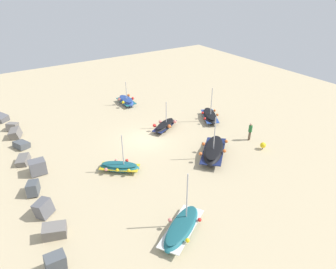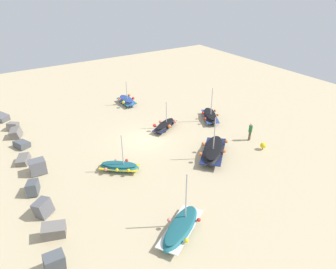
% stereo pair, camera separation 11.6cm
% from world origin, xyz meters
% --- Properties ---
extents(ground_plane, '(58.14, 58.14, 0.00)m').
position_xyz_m(ground_plane, '(0.00, 0.00, 0.00)').
color(ground_plane, '#C6B289').
extents(fishing_boat_0, '(3.65, 2.73, 3.55)m').
position_xyz_m(fishing_boat_0, '(-0.02, -7.59, 0.42)').
color(fishing_boat_0, black).
rests_on(fishing_boat_0, ground_plane).
extents(fishing_boat_1, '(2.77, 3.04, 3.10)m').
position_xyz_m(fishing_boat_1, '(-3.21, 3.98, 0.35)').
color(fishing_boat_1, '#1E6670').
rests_on(fishing_boat_1, ground_plane).
extents(fishing_boat_2, '(3.03, 1.79, 2.76)m').
position_xyz_m(fishing_boat_2, '(8.37, -2.25, 0.42)').
color(fishing_boat_2, '#2D4C9E').
rests_on(fishing_boat_2, ground_plane).
extents(fishing_boat_3, '(2.45, 3.32, 2.73)m').
position_xyz_m(fishing_boat_3, '(0.73, -2.62, 0.37)').
color(fishing_boat_3, black).
rests_on(fishing_boat_3, ground_plane).
extents(fishing_boat_4, '(3.14, 4.04, 3.80)m').
position_xyz_m(fishing_boat_4, '(-10.89, 3.64, 0.40)').
color(fishing_boat_4, '#1E6670').
rests_on(fishing_boat_4, ground_plane).
extents(fishing_boat_5, '(4.23, 4.43, 3.71)m').
position_xyz_m(fishing_boat_5, '(-5.51, -3.37, 0.51)').
color(fishing_boat_5, black).
rests_on(fishing_boat_5, ground_plane).
extents(person_walking, '(0.32, 0.32, 1.66)m').
position_xyz_m(person_walking, '(-5.20, -7.86, 0.96)').
color(person_walking, brown).
rests_on(person_walking, ground_plane).
extents(breakwater_rocks, '(24.18, 2.46, 1.27)m').
position_xyz_m(breakwater_rocks, '(-0.29, 9.88, 0.41)').
color(breakwater_rocks, slate).
rests_on(breakwater_rocks, ground_plane).
extents(mooring_buoy_0, '(0.49, 0.49, 0.64)m').
position_xyz_m(mooring_buoy_0, '(-6.98, -7.62, 0.39)').
color(mooring_buoy_0, '#3F3F42').
rests_on(mooring_buoy_0, ground_plane).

